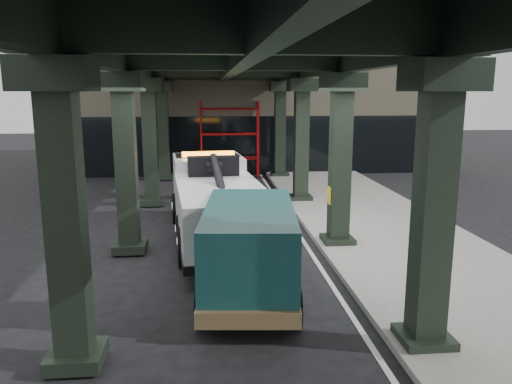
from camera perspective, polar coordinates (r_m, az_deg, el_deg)
ground at (r=12.72m, az=0.05°, el=-9.30°), size 90.00×90.00×0.00m
sidewalk at (r=15.59m, az=16.07°, el=-5.53°), size 5.00×40.00×0.15m
lane_stripe at (r=14.83m, az=5.88°, el=-6.28°), size 0.12×38.00×0.01m
viaduct at (r=13.89m, az=-2.48°, el=15.38°), size 7.40×32.00×6.40m
building at (r=32.00m, az=0.13°, el=10.53°), size 22.00×10.00×8.00m
scaffolding at (r=26.62m, az=-3.03°, el=6.25°), size 3.08×0.88×4.00m
tow_truck at (r=15.18m, az=-4.74°, el=-0.78°), size 3.03×8.31×2.67m
towed_van at (r=11.16m, az=-0.74°, el=-6.21°), size 2.47×5.29×2.08m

